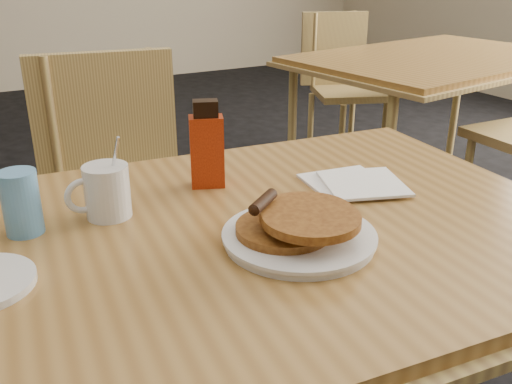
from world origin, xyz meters
TOP-DOWN VIEW (x-y plane):
  - main_table at (-0.01, -0.00)m, footprint 1.40×1.01m
  - neighbor_table at (1.72, 1.22)m, footprint 1.50×1.12m
  - chair_main_far at (-0.01, 0.77)m, footprint 0.49×0.50m
  - chair_neighbor_far at (1.72, 1.98)m, footprint 0.52×0.53m
  - pancake_plate at (0.07, -0.10)m, footprint 0.26×0.26m
  - coffee_mug at (-0.19, 0.16)m, footprint 0.12×0.08m
  - syrup_bottle at (0.04, 0.21)m, footprint 0.08×0.07m
  - napkin_stack at (0.31, 0.06)m, footprint 0.21×0.22m
  - blue_tumbler at (-0.34, 0.16)m, footprint 0.09×0.09m

SIDE VIEW (x-z plane):
  - chair_neighbor_far at x=1.72m, z-range 0.08..0.97m
  - chair_main_far at x=-0.01m, z-range 0.09..1.04m
  - main_table at x=-0.01m, z-range 0.34..1.09m
  - neighbor_table at x=1.72m, z-range 0.34..1.09m
  - napkin_stack at x=0.31m, z-range 0.75..0.76m
  - pancake_plate at x=0.07m, z-range 0.73..0.82m
  - coffee_mug at x=-0.19m, z-range 0.72..0.88m
  - blue_tumbler at x=-0.34m, z-range 0.75..0.87m
  - syrup_bottle at x=0.04m, z-range 0.74..0.93m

